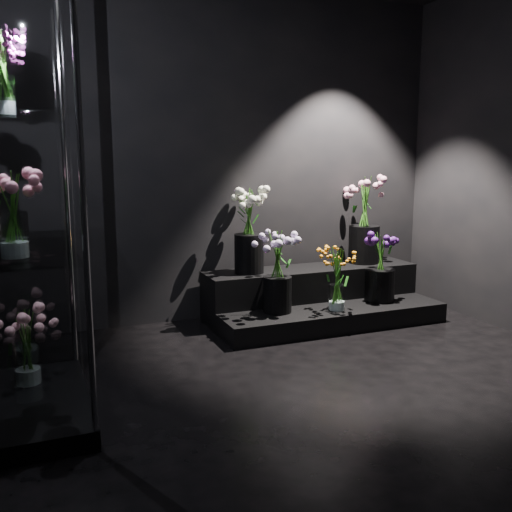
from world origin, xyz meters
TOP-DOWN VIEW (x-y plane):
  - floor at (0.00, 0.00)m, footprint 4.00×4.00m
  - wall_back at (0.00, 2.00)m, footprint 4.00×0.00m
  - display_riser at (0.72, 1.61)m, footprint 1.94×0.86m
  - display_case at (-1.66, 0.50)m, footprint 0.64×1.07m
  - bouquet_orange_bells at (0.71, 1.27)m, footprint 0.34×0.34m
  - bouquet_lilac at (0.24, 1.40)m, footprint 0.40×0.40m
  - bouquet_purple at (1.21, 1.40)m, footprint 0.42×0.42m
  - bouquet_cream_roses at (0.13, 1.73)m, footprint 0.46×0.46m
  - bouquet_pink_roses at (1.28, 1.76)m, footprint 0.37×0.37m
  - bouquet_case_pink at (-1.66, 0.30)m, footprint 0.37×0.37m
  - bouquet_case_magenta at (-1.66, 0.61)m, footprint 0.25×0.25m
  - bouquet_case_base_pink at (-1.64, 0.72)m, footprint 0.37×0.37m

SIDE VIEW (x-z plane):
  - floor at x=0.00m, z-range 0.00..0.00m
  - display_riser at x=0.72m, z-range -0.04..0.39m
  - bouquet_case_base_pink at x=-1.64m, z-range 0.12..0.56m
  - bouquet_orange_bells at x=0.71m, z-range 0.17..0.68m
  - bouquet_purple at x=1.21m, z-range 0.19..0.79m
  - bouquet_lilac at x=0.24m, z-range 0.21..0.89m
  - bouquet_cream_roses at x=0.13m, z-range 0.48..1.18m
  - bouquet_pink_roses at x=1.28m, z-range 0.47..1.26m
  - bouquet_case_pink at x=-1.66m, z-range 0.93..1.35m
  - display_case at x=-1.66m, z-range 0.00..2.35m
  - wall_back at x=0.00m, z-range -0.60..3.40m
  - bouquet_case_magenta at x=-1.66m, z-range 1.62..2.00m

